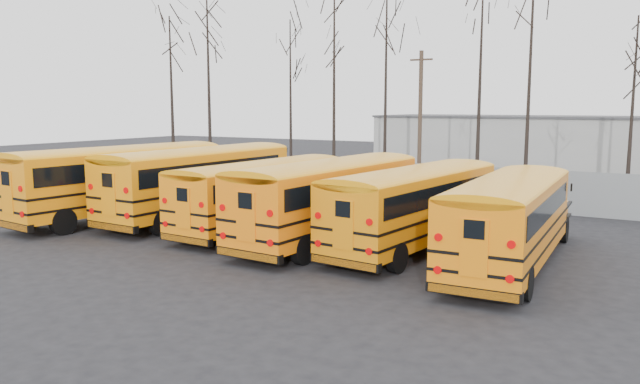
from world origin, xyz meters
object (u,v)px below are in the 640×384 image
Objects in this scene: bus_b at (203,176)px; bus_c at (265,189)px; bus_f at (511,213)px; utility_pole_left at (420,116)px; bus_e at (417,200)px; bus_a at (123,175)px; bus_d at (333,193)px.

bus_c is (3.75, -0.66, -0.22)m from bus_b.
bus_f is 20.75m from utility_pole_left.
bus_e is at bearing -66.68° from utility_pole_left.
bus_c is at bearing 13.86° from bus_a.
bus_c is 17.22m from utility_pole_left.
bus_c is 1.22× the size of utility_pole_left.
bus_a is 16.65m from bus_f.
bus_c is 0.93× the size of bus_d.
bus_c is 6.39m from bus_e.
bus_e is (10.15, -0.67, -0.18)m from bus_b.
bus_b is at bearing 174.49° from bus_d.
bus_a reaches higher than bus_e.
bus_e is at bearing 9.90° from bus_a.
bus_c is at bearing -87.15° from utility_pole_left.
bus_b is 3.82m from bus_c.
bus_a is 10.18m from bus_d.
bus_f is (16.64, 0.03, -0.22)m from bus_a.
bus_a is 13.29m from bus_e.
bus_e is at bearing 2.72° from bus_c.
bus_d is 6.50m from bus_f.
bus_e is at bearing 161.67° from bus_f.
bus_b is 1.13× the size of bus_c.
bus_b reaches higher than bus_d.
utility_pole_left reaches higher than bus_f.
bus_b is 1.11× the size of bus_f.
bus_c is at bearing -8.24° from bus_b.
bus_d reaches higher than bus_c.
utility_pole_left is (3.52, 16.36, 2.38)m from bus_b.
bus_a is 1.14× the size of bus_f.
bus_a is at bearing -173.52° from bus_d.
bus_f is at bearing -58.81° from utility_pole_left.
bus_d is at bearing -76.47° from utility_pole_left.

